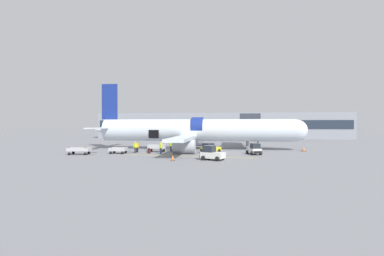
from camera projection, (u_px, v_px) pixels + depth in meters
The scene contains 20 objects.
ground_plane at pixel (213, 152), 45.56m from camera, with size 500.00×500.00×0.00m, color slate.
apron_marking_line at pixel (188, 156), 39.56m from camera, with size 17.98×2.60×0.01m.
terminal_strip at pixel (221, 126), 90.97m from camera, with size 74.33×9.43×7.60m.
jet_bridge_stub at pixel (248, 123), 56.98m from camera, with size 3.47×13.45×6.10m.
airplane at pixel (195, 131), 50.66m from camera, with size 36.30×31.10×11.29m.
baggage_tug_lead at pixel (212, 154), 35.42m from camera, with size 3.11×2.58×1.71m.
baggage_tug_mid at pixel (254, 150), 41.78m from camera, with size 2.25×2.78×1.59m.
baggage_tug_rear at pixel (210, 148), 44.56m from camera, with size 3.12×3.13×1.45m.
baggage_cart_loading at pixel (158, 148), 45.69m from camera, with size 3.73×1.96×1.14m.
baggage_cart_queued at pixel (119, 151), 43.18m from camera, with size 3.38×1.99×0.89m.
baggage_cart_empty at pixel (80, 151), 41.66m from camera, with size 4.10×2.07×0.99m.
ground_crew_loader_a at pixel (135, 147), 44.07m from camera, with size 0.58×0.40×1.69m.
ground_crew_loader_b at pixel (171, 146), 47.44m from camera, with size 0.55×0.48×1.60m.
ground_crew_driver at pixel (183, 146), 46.94m from camera, with size 0.50×0.58×1.68m.
ground_crew_supervisor at pixel (161, 147), 42.59m from camera, with size 0.51×0.62×1.77m.
ground_crew_helper at pixel (137, 147), 45.17m from camera, with size 0.53×0.49×1.59m.
suitcase_on_tarmac_upright at pixel (173, 151), 45.45m from camera, with size 0.57×0.45×0.58m.
suitcase_on_tarmac_spare at pixel (149, 151), 43.49m from camera, with size 0.51×0.45×0.77m.
safety_cone_nose at pixel (303, 149), 46.95m from camera, with size 0.64×0.64×0.73m.
safety_cone_engine_left at pixel (173, 158), 34.76m from camera, with size 0.46×0.46×0.70m.
Camera 1 is at (2.37, -45.56, 4.25)m, focal length 28.00 mm.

